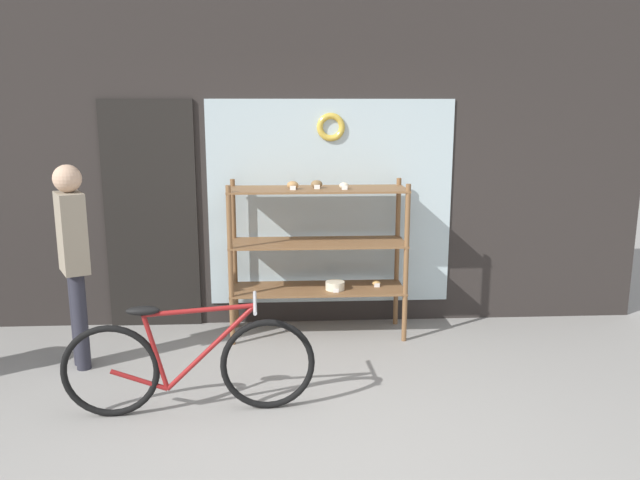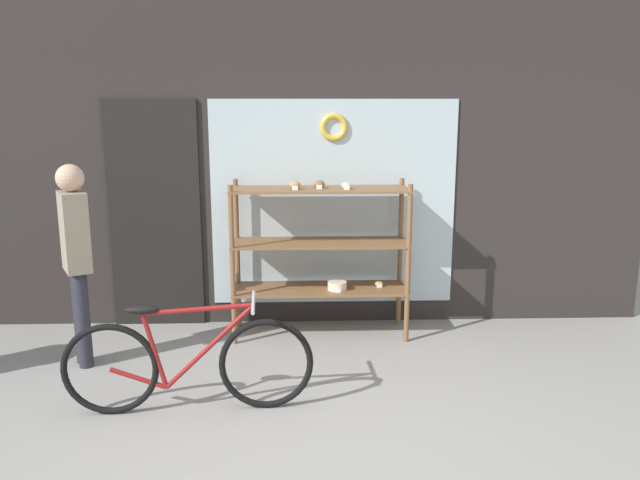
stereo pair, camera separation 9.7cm
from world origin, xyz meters
name	(u,v)px [view 1 (the left image)]	position (x,y,z in m)	size (l,w,h in m)	color
ground_plane	(326,464)	(0.00, 0.00, 0.00)	(30.00, 30.00, 0.00)	gray
storefront_facade	(305,123)	(-0.03, 2.51, 1.89)	(6.34, 0.13, 3.88)	#2D2826
display_case	(318,245)	(0.07, 2.13, 0.83)	(1.55, 0.48, 1.41)	brown
bicycle	(189,364)	(-0.88, 0.68, 0.35)	(1.68, 0.46, 0.77)	black
pedestrian	(73,251)	(-1.85, 1.50, 0.94)	(0.31, 0.37, 1.61)	#282833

